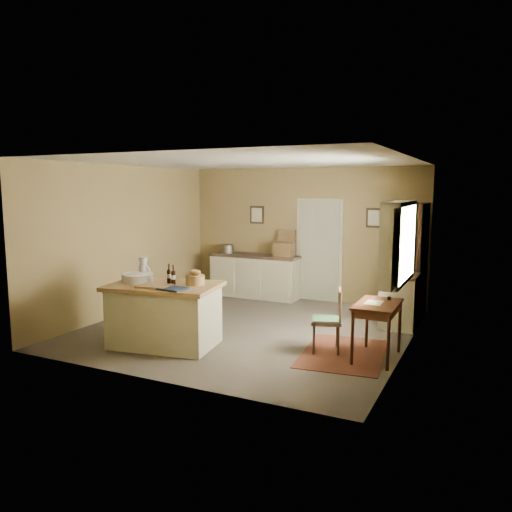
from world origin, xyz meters
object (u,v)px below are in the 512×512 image
(work_island, at_px, (164,313))
(right_cabinet, at_px, (401,298))
(shelving_unit, at_px, (417,261))
(writing_desk, at_px, (378,310))
(sideboard, at_px, (255,274))
(desk_chair, at_px, (326,321))

(work_island, xyz_separation_m, right_cabinet, (2.92, 2.63, -0.02))
(shelving_unit, bearing_deg, writing_desk, -93.60)
(writing_desk, bearing_deg, work_island, -165.27)
(work_island, xyz_separation_m, writing_desk, (2.92, 0.77, 0.19))
(sideboard, xyz_separation_m, desk_chair, (2.45, -2.78, -0.04))
(work_island, xyz_separation_m, sideboard, (-0.24, 3.53, -0.00))
(right_cabinet, bearing_deg, writing_desk, -89.99)
(work_island, height_order, desk_chair, work_island)
(right_cabinet, xyz_separation_m, shelving_unit, (0.15, 0.57, 0.56))
(desk_chair, xyz_separation_m, shelving_unit, (0.86, 2.46, 0.57))
(work_island, bearing_deg, right_cabinet, 32.81)
(writing_desk, height_order, desk_chair, desk_chair)
(work_island, bearing_deg, writing_desk, 5.50)
(right_cabinet, distance_m, shelving_unit, 0.81)
(writing_desk, relative_size, right_cabinet, 0.84)
(work_island, bearing_deg, sideboard, 84.61)
(work_island, distance_m, shelving_unit, 4.48)
(sideboard, height_order, right_cabinet, sideboard)
(right_cabinet, bearing_deg, work_island, -137.96)
(sideboard, bearing_deg, shelving_unit, -5.58)
(desk_chair, bearing_deg, right_cabinet, 50.49)
(work_island, relative_size, shelving_unit, 0.84)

